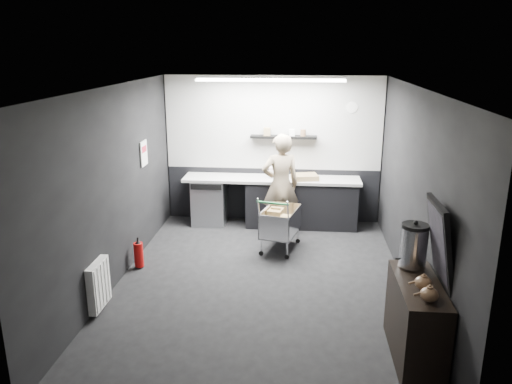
{
  "coord_description": "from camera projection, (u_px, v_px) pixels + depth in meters",
  "views": [
    {
      "loc": [
        0.52,
        -6.31,
        3.2
      ],
      "look_at": [
        -0.1,
        0.4,
        1.22
      ],
      "focal_mm": 35.0,
      "sensor_mm": 36.0,
      "label": 1
    }
  ],
  "objects": [
    {
      "name": "floor",
      "position": [
        260.0,
        284.0,
        6.97
      ],
      "size": [
        5.5,
        5.5,
        0.0
      ],
      "primitive_type": "plane",
      "color": "black",
      "rests_on": "ground"
    },
    {
      "name": "ceiling",
      "position": [
        261.0,
        88.0,
        6.21
      ],
      "size": [
        5.5,
        5.5,
        0.0
      ],
      "primitive_type": "plane",
      "rotation": [
        3.14,
        0.0,
        0.0
      ],
      "color": "silver",
      "rests_on": "wall_back"
    },
    {
      "name": "wall_back",
      "position": [
        273.0,
        150.0,
        9.22
      ],
      "size": [
        5.5,
        0.0,
        5.5
      ],
      "primitive_type": "plane",
      "rotation": [
        1.57,
        0.0,
        0.0
      ],
      "color": "black",
      "rests_on": "floor"
    },
    {
      "name": "wall_front",
      "position": [
        232.0,
        288.0,
        3.97
      ],
      "size": [
        5.5,
        0.0,
        5.5
      ],
      "primitive_type": "plane",
      "rotation": [
        -1.57,
        0.0,
        0.0
      ],
      "color": "black",
      "rests_on": "floor"
    },
    {
      "name": "wall_left",
      "position": [
        114.0,
        188.0,
        6.77
      ],
      "size": [
        0.0,
        5.5,
        5.5
      ],
      "primitive_type": "plane",
      "rotation": [
        1.57,
        0.0,
        1.57
      ],
      "color": "black",
      "rests_on": "floor"
    },
    {
      "name": "wall_right",
      "position": [
        415.0,
        195.0,
        6.42
      ],
      "size": [
        0.0,
        5.5,
        5.5
      ],
      "primitive_type": "plane",
      "rotation": [
        1.57,
        0.0,
        -1.57
      ],
      "color": "black",
      "rests_on": "floor"
    },
    {
      "name": "kitchen_wall_panel",
      "position": [
        273.0,
        123.0,
        9.06
      ],
      "size": [
        3.95,
        0.02,
        1.7
      ],
      "primitive_type": "cube",
      "color": "#AFAFAB",
      "rests_on": "wall_back"
    },
    {
      "name": "dado_panel",
      "position": [
        272.0,
        194.0,
        9.44
      ],
      "size": [
        3.95,
        0.02,
        1.0
      ],
      "primitive_type": "cube",
      "color": "black",
      "rests_on": "wall_back"
    },
    {
      "name": "floating_shelf",
      "position": [
        284.0,
        137.0,
        9.0
      ],
      "size": [
        1.2,
        0.22,
        0.04
      ],
      "primitive_type": "cube",
      "color": "black",
      "rests_on": "wall_back"
    },
    {
      "name": "wall_clock",
      "position": [
        352.0,
        107.0,
        8.84
      ],
      "size": [
        0.2,
        0.03,
        0.2
      ],
      "primitive_type": "cylinder",
      "rotation": [
        1.57,
        0.0,
        0.0
      ],
      "color": "white",
      "rests_on": "wall_back"
    },
    {
      "name": "poster",
      "position": [
        144.0,
        153.0,
        7.95
      ],
      "size": [
        0.02,
        0.3,
        0.4
      ],
      "primitive_type": "cube",
      "color": "white",
      "rests_on": "wall_left"
    },
    {
      "name": "poster_red_band",
      "position": [
        144.0,
        149.0,
        7.93
      ],
      "size": [
        0.02,
        0.22,
        0.1
      ],
      "primitive_type": "cube",
      "color": "red",
      "rests_on": "poster"
    },
    {
      "name": "radiator",
      "position": [
        99.0,
        285.0,
        6.19
      ],
      "size": [
        0.1,
        0.5,
        0.6
      ],
      "primitive_type": "cube",
      "color": "white",
      "rests_on": "wall_left"
    },
    {
      "name": "ceiling_strip",
      "position": [
        270.0,
        80.0,
        7.99
      ],
      "size": [
        2.4,
        0.2,
        0.04
      ],
      "primitive_type": "cube",
      "color": "white",
      "rests_on": "ceiling"
    },
    {
      "name": "prep_counter",
      "position": [
        279.0,
        201.0,
        9.15
      ],
      "size": [
        3.2,
        0.61,
        0.9
      ],
      "color": "black",
      "rests_on": "floor"
    },
    {
      "name": "person",
      "position": [
        281.0,
        185.0,
        8.59
      ],
      "size": [
        0.75,
        0.6,
        1.79
      ],
      "primitive_type": "imported",
      "rotation": [
        0.0,
        0.0,
        3.43
      ],
      "color": "#BCAF95",
      "rests_on": "floor"
    },
    {
      "name": "shopping_cart",
      "position": [
        280.0,
        223.0,
        8.05
      ],
      "size": [
        0.69,
        0.96,
        0.94
      ],
      "color": "silver",
      "rests_on": "floor"
    },
    {
      "name": "sideboard",
      "position": [
        417.0,
        309.0,
        5.21
      ],
      "size": [
        0.49,
        1.15,
        1.73
      ],
      "color": "black",
      "rests_on": "floor"
    },
    {
      "name": "fire_extinguisher",
      "position": [
        139.0,
        254.0,
        7.42
      ],
      "size": [
        0.14,
        0.14,
        0.46
      ],
      "color": "#A90C0B",
      "rests_on": "floor"
    },
    {
      "name": "cardboard_box",
      "position": [
        305.0,
        177.0,
        8.92
      ],
      "size": [
        0.51,
        0.43,
        0.09
      ],
      "primitive_type": "cube",
      "rotation": [
        0.0,
        0.0,
        0.22
      ],
      "color": "olive",
      "rests_on": "prep_counter"
    },
    {
      "name": "pink_tub",
      "position": [
        274.0,
        173.0,
        9.0
      ],
      "size": [
        0.2,
        0.2,
        0.2
      ],
      "primitive_type": "cylinder",
      "color": "silver",
      "rests_on": "prep_counter"
    },
    {
      "name": "white_container",
      "position": [
        274.0,
        175.0,
        8.96
      ],
      "size": [
        0.2,
        0.18,
        0.15
      ],
      "primitive_type": "cube",
      "rotation": [
        0.0,
        0.0,
        -0.4
      ],
      "color": "white",
      "rests_on": "prep_counter"
    }
  ]
}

